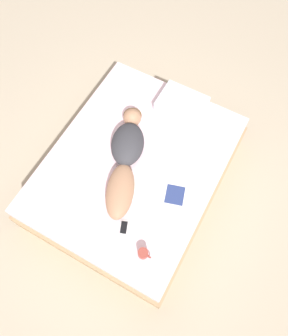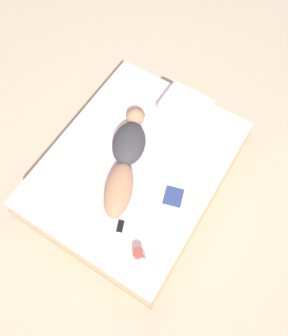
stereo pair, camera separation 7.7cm
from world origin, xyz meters
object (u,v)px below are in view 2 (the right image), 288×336
(person, at_px, (126,155))
(open_magazine, at_px, (160,193))
(coffee_mug, at_px, (138,253))
(cell_phone, at_px, (120,226))

(person, xyz_separation_m, open_magazine, (0.48, -0.13, -0.10))
(person, relative_size, open_magazine, 2.02)
(person, relative_size, coffee_mug, 9.49)
(person, distance_m, open_magazine, 0.50)
(coffee_mug, distance_m, cell_phone, 0.31)
(open_magazine, relative_size, cell_phone, 3.83)
(cell_phone, bearing_deg, open_magazine, 51.67)
(person, bearing_deg, open_magazine, -37.48)
(open_magazine, xyz_separation_m, coffee_mug, (0.13, -0.61, 0.04))
(coffee_mug, bearing_deg, cell_phone, 155.21)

